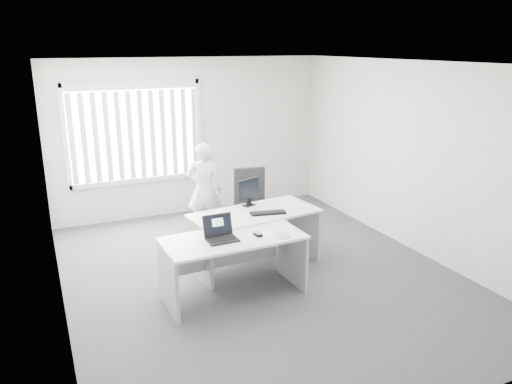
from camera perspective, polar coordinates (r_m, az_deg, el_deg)
name	(u,v)px	position (r m, az deg, el deg)	size (l,w,h in m)	color
ground	(260,274)	(6.90, 0.47, -9.40)	(6.00, 6.00, 0.00)	#4D4D55
wall_back	(191,137)	(9.15, -7.45, 6.26)	(5.00, 0.02, 2.80)	beige
wall_front	(426,267)	(4.04, 18.83, -8.09)	(5.00, 0.02, 2.80)	beige
wall_left	(52,199)	(5.86, -22.31, -0.78)	(0.02, 6.00, 2.80)	beige
wall_right	(413,158)	(7.77, 17.53, 3.76)	(0.02, 6.00, 2.80)	beige
ceiling	(261,63)	(6.20, 0.53, 14.54)	(5.00, 6.00, 0.02)	white
window	(135,133)	(8.86, -13.64, 6.57)	(2.32, 0.06, 1.76)	silver
blinds	(136,135)	(8.80, -13.55, 6.32)	(2.20, 0.10, 1.50)	silver
desk_near	(233,254)	(6.14, -2.59, -7.05)	(1.73, 0.85, 0.78)	silver
desk_far	(255,227)	(6.94, -0.14, -4.05)	(1.84, 1.03, 0.80)	silver
office_chair	(252,221)	(7.80, -0.43, -3.30)	(0.77, 0.77, 1.18)	black
person	(204,190)	(8.03, -5.91, 0.24)	(0.57, 0.37, 1.55)	silver
laptop	(222,230)	(5.91, -3.89, -4.31)	(0.36, 0.32, 0.28)	black
paper_sheet	(267,234)	(6.15, 1.26, -4.80)	(0.28, 0.20, 0.00)	white
mouse	(258,234)	(6.08, 0.23, -4.83)	(0.07, 0.11, 0.05)	#A9A8AB
booklet	(283,236)	(6.09, 3.06, -4.99)	(0.14, 0.20, 0.01)	white
keyboard	(268,213)	(6.80, 1.37, -2.40)	(0.49, 0.16, 0.02)	black
monitor	(249,192)	(7.08, -0.85, -0.02)	(0.40, 0.12, 0.40)	black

